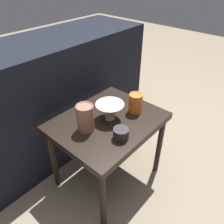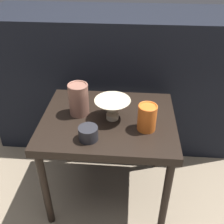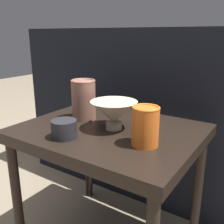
% 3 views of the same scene
% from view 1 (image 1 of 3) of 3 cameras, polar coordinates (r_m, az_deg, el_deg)
% --- Properties ---
extents(ground_plane, '(8.00, 8.00, 0.00)m').
position_cam_1_polar(ground_plane, '(1.64, -0.91, -16.29)').
color(ground_plane, '#7F705B').
extents(table, '(0.63, 0.51, 0.51)m').
position_cam_1_polar(table, '(1.32, -1.09, -4.12)').
color(table, black).
rests_on(table, ground_plane).
extents(couch_backdrop, '(1.55, 0.50, 0.86)m').
position_cam_1_polar(couch_backdrop, '(1.70, -15.36, 3.64)').
color(couch_backdrop, black).
rests_on(couch_backdrop, ground_plane).
extents(bowl, '(0.17, 0.17, 0.10)m').
position_cam_1_polar(bowl, '(1.26, -0.70, 0.66)').
color(bowl, '#C1B293').
rests_on(bowl, table).
extents(vase_textured_left, '(0.10, 0.10, 0.16)m').
position_cam_1_polar(vase_textured_left, '(1.17, -6.99, -1.43)').
color(vase_textured_left, brown).
rests_on(vase_textured_left, table).
extents(vase_colorful_right, '(0.08, 0.08, 0.12)m').
position_cam_1_polar(vase_colorful_right, '(1.32, 6.15, 2.43)').
color(vase_colorful_right, orange).
rests_on(vase_colorful_right, table).
extents(cup, '(0.08, 0.08, 0.06)m').
position_cam_1_polar(cup, '(1.14, 2.36, -5.62)').
color(cup, '#232328').
rests_on(cup, table).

